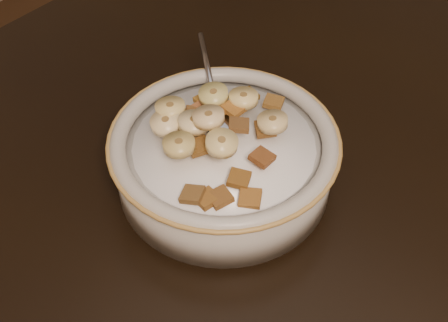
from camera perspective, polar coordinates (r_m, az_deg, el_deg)
The scene contains 32 objects.
cereal_bowl at distance 0.59m, azimuth 0.00°, elevation -0.20°, with size 0.22×0.22×0.05m, color #B8B6B0.
milk at distance 0.57m, azimuth 0.00°, elevation 1.67°, with size 0.19×0.19×0.00m, color white.
spoon at distance 0.59m, azimuth -0.60°, elevation 4.39°, with size 0.04×0.05×0.01m, color #969BA9.
cereal_square_0 at distance 0.58m, azimuth -0.55°, elevation 5.44°, with size 0.02×0.02×0.01m, color brown.
cereal_square_1 at distance 0.58m, azimuth 1.02°, elevation 5.39°, with size 0.02×0.02×0.01m, color olive.
cereal_square_2 at distance 0.57m, azimuth -2.53°, elevation 4.07°, with size 0.02×0.02×0.01m, color brown.
cereal_square_3 at distance 0.59m, azimuth -2.87°, elevation 4.79°, with size 0.02×0.02×0.01m, color brown.
cereal_square_4 at distance 0.51m, azimuth -0.41°, elevation -3.71°, with size 0.02×0.02×0.01m, color brown.
cereal_square_5 at distance 0.55m, azimuth 1.53°, elevation 3.67°, with size 0.02×0.02×0.01m, color brown.
cereal_square_6 at distance 0.54m, azimuth -2.56°, elevation 1.48°, with size 0.02×0.02×0.01m, color brown.
cereal_square_7 at distance 0.57m, azimuth -2.36°, elevation 4.27°, with size 0.02×0.02×0.01m, color brown.
cereal_square_8 at distance 0.61m, azimuth 5.06°, elevation 5.98°, with size 0.02×0.02×0.01m, color brown.
cereal_square_9 at distance 0.57m, azimuth 4.23°, elevation 3.30°, with size 0.02×0.02×0.01m, color brown.
cereal_square_10 at distance 0.59m, azimuth -2.14°, elevation 5.30°, with size 0.02×0.02×0.01m, color #9C5C31.
cereal_square_11 at distance 0.54m, azimuth 3.90°, elevation 0.37°, with size 0.02×0.02×0.01m, color brown.
cereal_square_12 at distance 0.52m, azimuth 2.67°, elevation -3.81°, with size 0.02×0.02×0.01m, color olive.
cereal_square_13 at distance 0.61m, azimuth 2.38°, elevation 6.67°, with size 0.02×0.02×0.01m, color brown.
cereal_square_14 at distance 0.60m, azimuth -1.88°, elevation 6.24°, with size 0.02×0.02×0.01m, color olive.
cereal_square_15 at distance 0.51m, azimuth -3.22°, elevation -3.42°, with size 0.02×0.02×0.01m, color brown.
cereal_square_16 at distance 0.53m, azimuth 1.55°, elevation -1.82°, with size 0.02×0.02×0.01m, color brown.
cereal_square_17 at distance 0.60m, azimuth -1.12°, elevation 5.64°, with size 0.02×0.02×0.01m, color brown.
cereal_square_18 at distance 0.57m, azimuth -4.55°, elevation 3.11°, with size 0.02×0.02×0.01m, color brown.
cereal_square_19 at distance 0.51m, azimuth -1.76°, elevation -3.81°, with size 0.02×0.02×0.01m, color brown.
banana_slice_0 at distance 0.55m, azimuth -3.07°, elevation 3.92°, with size 0.03×0.03×0.01m, color beige.
banana_slice_1 at distance 0.59m, azimuth -1.08°, elevation 6.74°, with size 0.03×0.03×0.01m, color #DED074.
banana_slice_2 at distance 0.53m, azimuth -4.60°, elevation 1.66°, with size 0.03×0.03×0.01m, color #D3C36D.
banana_slice_3 at distance 0.56m, azimuth 4.94°, elevation 3.99°, with size 0.03×0.03×0.01m, color #FEE19F.
banana_slice_4 at distance 0.56m, azimuth -5.95°, elevation 3.89°, with size 0.03×0.03×0.01m, color #FFE8A0.
banana_slice_5 at distance 0.58m, azimuth -5.48°, elevation 5.37°, with size 0.03×0.03×0.01m, color #E7C881.
banana_slice_6 at distance 0.59m, azimuth 1.99°, elevation 6.41°, with size 0.03×0.03×0.01m, color #FFE59A.
banana_slice_7 at distance 0.53m, azimuth -0.23°, elevation 1.82°, with size 0.03×0.03×0.01m, color #FCED95.
banana_slice_8 at distance 0.54m, azimuth -1.58°, elevation 4.47°, with size 0.03×0.03×0.01m, color beige.
Camera 1 is at (-0.01, -0.40, 1.20)m, focal length 45.00 mm.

